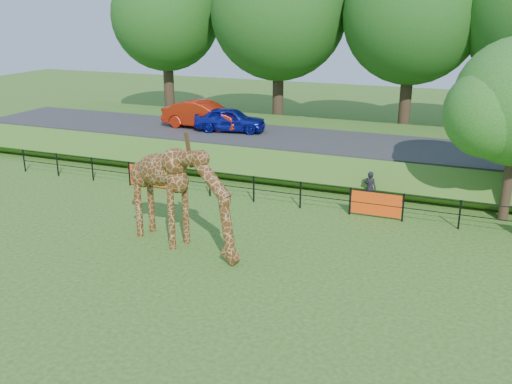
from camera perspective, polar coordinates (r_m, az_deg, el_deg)
ground at (r=16.04m, az=-4.43°, el=-10.66°), size 90.00×90.00×0.00m
giraffe at (r=18.74m, az=-7.52°, el=-0.53°), size 4.96×2.33×3.51m
perimeter_fence at (r=22.66m, az=4.46°, el=-0.29°), size 28.07×0.10×1.10m
embankment at (r=29.60m, az=8.88°, el=4.20°), size 40.00×9.00×1.30m
road at (r=28.02m, az=8.23°, el=4.92°), size 40.00×5.00×0.12m
car_blue at (r=29.85m, az=-2.58°, el=7.27°), size 3.88×2.09×1.25m
car_red at (r=30.79m, az=-5.28°, el=7.74°), size 4.48×1.76×1.45m
visitor at (r=23.42m, az=11.32°, el=0.40°), size 0.55×0.40×1.39m
bg_tree_line at (r=34.82m, az=15.19°, el=16.78°), size 37.30×8.80×11.82m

